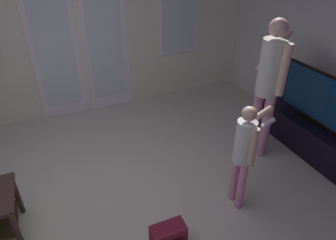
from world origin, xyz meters
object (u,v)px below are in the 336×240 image
at_px(person_adult, 269,79).
at_px(backpack, 169,237).
at_px(person_child, 244,149).
at_px(tv_stand, 308,135).
at_px(flat_screen_tv, 318,98).

height_order(person_adult, backpack, person_adult).
xyz_separation_m(person_child, backpack, (-0.86, -0.21, -0.57)).
bearing_deg(person_child, tv_stand, 17.61).
distance_m(person_adult, backpack, 2.03).
bearing_deg(flat_screen_tv, person_child, -162.23).
bearing_deg(flat_screen_tv, person_adult, 161.77).
relative_size(person_adult, person_child, 1.47).
xyz_separation_m(flat_screen_tv, backpack, (-2.23, -0.65, -0.61)).
height_order(tv_stand, person_adult, person_adult).
bearing_deg(person_adult, person_child, -139.29).
distance_m(flat_screen_tv, backpack, 2.40).
xyz_separation_m(person_adult, backpack, (-1.61, -0.85, -0.89)).
xyz_separation_m(flat_screen_tv, person_adult, (-0.62, 0.21, 0.28)).
distance_m(flat_screen_tv, person_child, 1.44).
xyz_separation_m(tv_stand, flat_screen_tv, (-0.00, 0.00, 0.53)).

